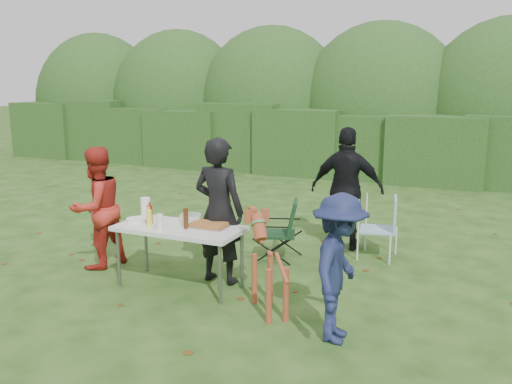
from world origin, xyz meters
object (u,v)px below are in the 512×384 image
at_px(person_cook, 219,211).
at_px(person_red_jacket, 97,208).
at_px(folding_table, 179,231).
at_px(child, 339,268).
at_px(person_black_puffy, 347,189).
at_px(beer_bottle, 186,218).
at_px(dog, 270,268).
at_px(camping_chair, 278,230).
at_px(lawn_chair, 378,227).
at_px(ketchup_bottle, 150,214).
at_px(paper_towel_roll, 146,208).
at_px(mustard_bottle, 149,219).

distance_m(person_cook, person_red_jacket, 1.71).
distance_m(folding_table, child, 2.14).
distance_m(person_black_puffy, beer_bottle, 2.64).
distance_m(person_red_jacket, dog, 2.66).
bearing_deg(camping_chair, lawn_chair, -169.67).
relative_size(camping_chair, beer_bottle, 3.52).
bearing_deg(ketchup_bottle, person_red_jacket, 168.08).
bearing_deg(child, person_red_jacket, 74.98).
xyz_separation_m(person_cook, beer_bottle, (-0.23, -0.39, -0.03)).
relative_size(ketchup_bottle, paper_towel_roll, 0.85).
xyz_separation_m(folding_table, lawn_chair, (1.92, 2.04, -0.25)).
relative_size(dog, lawn_chair, 1.19).
bearing_deg(child, person_black_puffy, 10.27).
distance_m(dog, ketchup_bottle, 1.69).
height_order(person_red_jacket, beer_bottle, person_red_jacket).
relative_size(person_red_jacket, beer_bottle, 6.61).
xyz_separation_m(mustard_bottle, beer_bottle, (0.43, 0.11, 0.02)).
bearing_deg(child, lawn_chair, 0.45).
distance_m(person_red_jacket, person_black_puffy, 3.46).
bearing_deg(child, camping_chair, 32.55).
relative_size(person_black_puffy, child, 1.25).
relative_size(beer_bottle, paper_towel_roll, 0.92).
distance_m(dog, camping_chair, 1.70).
bearing_deg(person_black_puffy, ketchup_bottle, 47.30).
bearing_deg(mustard_bottle, lawn_chair, 44.54).
bearing_deg(camping_chair, person_cook, 52.22).
xyz_separation_m(folding_table, ketchup_bottle, (-0.39, -0.02, 0.16)).
height_order(camping_chair, mustard_bottle, mustard_bottle).
relative_size(person_cook, dog, 1.71).
xyz_separation_m(lawn_chair, paper_towel_roll, (-2.50, -1.88, 0.43)).
xyz_separation_m(person_red_jacket, ketchup_bottle, (0.97, -0.20, 0.06)).
distance_m(person_black_puffy, ketchup_bottle, 2.91).
height_order(person_red_jacket, ketchup_bottle, person_red_jacket).
xyz_separation_m(person_black_puffy, mustard_bottle, (-1.72, -2.41, -0.05)).
xyz_separation_m(dog, ketchup_bottle, (-1.64, 0.22, 0.36)).
distance_m(person_cook, beer_bottle, 0.45).
relative_size(folding_table, person_black_puffy, 0.85).
height_order(folding_table, person_cook, person_cook).
height_order(person_cook, mustard_bottle, person_cook).
height_order(person_black_puffy, dog, person_black_puffy).
xyz_separation_m(person_black_puffy, beer_bottle, (-1.29, -2.30, -0.03)).
height_order(child, camping_chair, child).
bearing_deg(camping_chair, person_black_puffy, -147.13).
xyz_separation_m(person_red_jacket, lawn_chair, (3.28, 1.86, -0.36)).
relative_size(person_red_jacket, dog, 1.53).
bearing_deg(beer_bottle, dog, -9.96).
bearing_deg(person_black_puffy, camping_chair, 47.09).
relative_size(camping_chair, paper_towel_roll, 3.25).
bearing_deg(ketchup_bottle, mustard_bottle, -58.54).
relative_size(person_cook, ketchup_bottle, 8.06).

